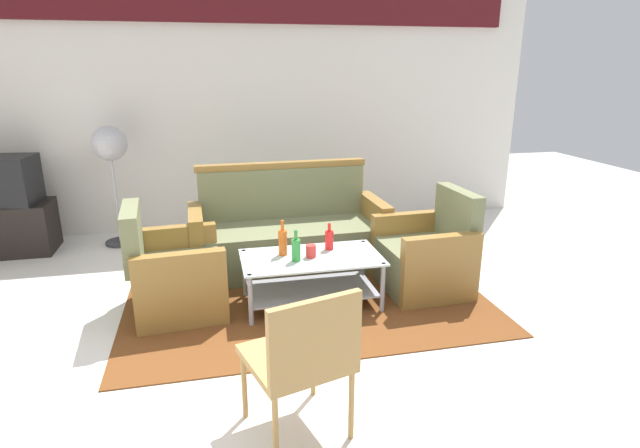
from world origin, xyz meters
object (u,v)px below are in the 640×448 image
bottle_orange (283,242)px  television (3,180)px  couch (288,235)px  tv_stand (12,228)px  armchair_right (426,257)px  cup (311,251)px  wicker_chair (303,354)px  pedestal_fan (110,151)px  armchair_left (174,276)px  bottle_red (329,240)px  coffee_table (311,273)px  bottle_green (296,249)px

bottle_orange → television: 3.10m
couch → television: 2.92m
tv_stand → armchair_right: bearing=-25.0°
cup → wicker_chair: wicker_chair is taller
couch → tv_stand: 2.88m
television → wicker_chair: 4.15m
tv_stand → pedestal_fan: 1.28m
cup → wicker_chair: bearing=-103.0°
armchair_left → armchair_right: 2.08m
armchair_left → pedestal_fan: 2.03m
bottle_red → wicker_chair: size_ratio=0.26×
armchair_right → bottle_red: armchair_right is taller
bottle_orange → cup: (0.21, -0.10, -0.06)m
pedestal_fan → wicker_chair: 3.72m
pedestal_fan → wicker_chair: bearing=-68.2°
couch → pedestal_fan: (-1.67, 1.06, 0.70)m
armchair_right → pedestal_fan: bearing=54.1°
tv_stand → wicker_chair: 4.14m
cup → pedestal_fan: (-1.72, 1.91, 0.55)m
armchair_left → pedestal_fan: pedestal_fan is taller
couch → coffee_table: bearing=91.8°
bottle_orange → couch: bearing=77.8°
coffee_table → bottle_orange: bearing=157.4°
bottle_green → television: size_ratio=0.39×
bottle_red → coffee_table: bearing=-143.1°
bottle_green → cup: bearing=23.6°
pedestal_fan → wicker_chair: size_ratio=1.51×
bottle_orange → pedestal_fan: bearing=129.8°
armchair_right → bottle_green: bearing=95.3°
pedestal_fan → armchair_left: bearing=-69.5°
armchair_left → armchair_right: (2.08, -0.04, 0.00)m
coffee_table → television: bearing=146.0°
bottle_green → bottle_red: 0.37m
bottle_red → armchair_left: bearing=-179.8°
television → pedestal_fan: pedestal_fan is taller
armchair_right → coffee_table: size_ratio=0.77×
bottle_orange → bottle_red: bearing=6.7°
bottle_orange → cup: 0.24m
armchair_left → coffee_table: armchair_left is taller
television → wicker_chair: size_ratio=0.77×
bottle_green → tv_stand: bearing=143.8°
armchair_left → television: 2.46m
couch → tv_stand: couch is taller
bottle_red → wicker_chair: (-0.53, -1.65, 0.00)m
armchair_right → wicker_chair: 2.13m
bottle_orange → pedestal_fan: (-1.51, 1.81, 0.49)m
bottle_orange → coffee_table: bearing=-22.6°
coffee_table → cup: size_ratio=11.00×
coffee_table → cup: (-0.00, -0.01, 0.19)m
couch → bottle_red: 0.76m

